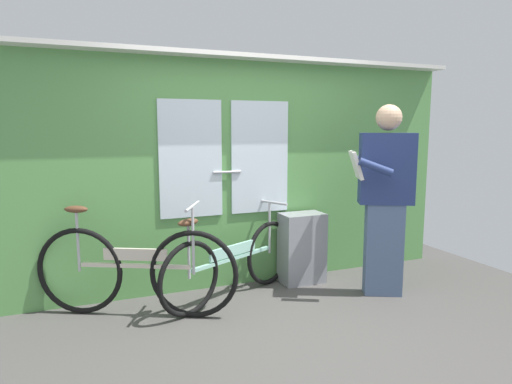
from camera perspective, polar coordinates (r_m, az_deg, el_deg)
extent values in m
cube|color=#474442|center=(3.67, 5.57, -17.57)|extent=(5.59, 4.04, 0.04)
cube|color=#56934C|center=(4.44, -1.54, 2.18)|extent=(4.59, 0.08, 2.21)
cube|color=silver|center=(4.22, -8.34, 4.19)|extent=(0.60, 0.02, 1.10)
cube|color=silver|center=(4.43, 0.50, 4.47)|extent=(0.60, 0.02, 1.10)
cylinder|color=#B2B2B7|center=(4.30, -3.71, 2.57)|extent=(0.28, 0.02, 0.02)
cube|color=silver|center=(4.37, -1.12, 16.88)|extent=(4.59, 0.28, 0.04)
torus|color=black|center=(3.77, -7.96, -10.39)|extent=(0.69, 0.38, 0.75)
torus|color=black|center=(4.10, -21.63, -9.39)|extent=(0.69, 0.38, 0.75)
cube|color=beige|center=(3.89, -15.13, -9.10)|extent=(0.84, 0.45, 0.03)
cube|color=beige|center=(3.86, -15.18, -7.71)|extent=(0.49, 0.27, 0.10)
cylinder|color=#B7B7BC|center=(4.03, -21.83, -5.78)|extent=(0.02, 0.02, 0.53)
ellipsoid|color=brown|center=(3.98, -22.04, -2.05)|extent=(0.22, 0.17, 0.06)
cylinder|color=#B7B7BC|center=(3.69, -8.05, -6.18)|extent=(0.02, 0.02, 0.57)
cylinder|color=#B7B7BC|center=(3.63, -8.14, -1.81)|extent=(0.22, 0.40, 0.02)
torus|color=black|center=(4.53, 1.72, -7.79)|extent=(0.60, 0.32, 0.65)
torus|color=black|center=(3.83, -8.52, -10.91)|extent=(0.60, 0.32, 0.65)
cube|color=#9EDBC6|center=(4.15, -2.95, -8.46)|extent=(0.90, 0.47, 0.03)
cube|color=#9EDBC6|center=(4.13, -2.96, -7.46)|extent=(0.53, 0.28, 0.10)
cylinder|color=#B7B7BC|center=(3.76, -8.60, -7.44)|extent=(0.02, 0.02, 0.48)
ellipsoid|color=brown|center=(3.70, -8.68, -3.86)|extent=(0.22, 0.17, 0.06)
cylinder|color=#B7B7BC|center=(4.47, 1.73, -4.58)|extent=(0.02, 0.02, 0.52)
cylinder|color=#B7B7BC|center=(4.42, 1.75, -1.28)|extent=(0.22, 0.41, 0.02)
cube|color=slate|center=(4.41, 15.98, -7.04)|extent=(0.39, 0.32, 0.87)
cube|color=navy|center=(4.28, 16.38, 2.88)|extent=(0.53, 0.40, 0.65)
sphere|color=tan|center=(4.26, 16.64, 9.12)|extent=(0.24, 0.24, 0.24)
cube|color=silver|center=(4.23, 12.68, 3.40)|extent=(0.25, 0.35, 0.26)
cylinder|color=navy|center=(4.03, 15.07, 3.09)|extent=(0.30, 0.20, 0.17)
cylinder|color=navy|center=(4.47, 14.08, 3.60)|extent=(0.30, 0.20, 0.17)
cube|color=gray|center=(4.60, 5.89, -7.13)|extent=(0.44, 0.28, 0.72)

